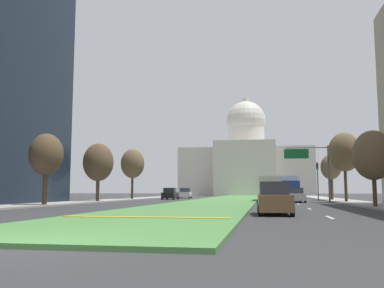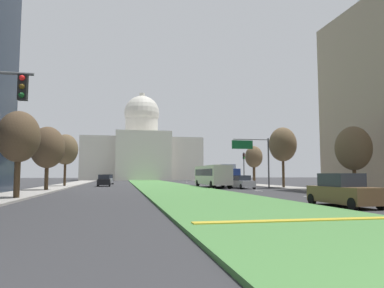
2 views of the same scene
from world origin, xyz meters
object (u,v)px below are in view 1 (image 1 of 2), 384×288
Objects in this scene: overhead_guide_sign at (312,162)px; street_tree_right_far at (344,152)px; sedan_lead_stopped at (274,199)px; sedan_far_horizon at (185,193)px; street_tree_left_distant at (133,164)px; capitol_building at (246,164)px; sedan_midblock at (295,196)px; box_truck_delivery at (289,188)px; street_tree_left_mid at (46,155)px; city_bus at (270,187)px; street_tree_right_mid at (373,155)px; street_tree_right_distant at (331,167)px; traffic_light_far_right at (318,176)px; street_tree_left_far at (98,162)px; sedan_distant at (170,194)px.

street_tree_right_far reaches higher than overhead_guide_sign.
sedan_far_horizon is (-14.53, 48.89, -0.03)m from sedan_lead_stopped.
capitol_building is at bearing 76.92° from street_tree_left_distant.
capitol_building is at bearing 93.45° from sedan_lead_stopped.
sedan_midblock is (22.87, -10.87, -4.56)m from street_tree_left_distant.
street_tree_left_mid is at bearing -135.21° from box_truck_delivery.
street_tree_right_far is at bearing 71.39° from sedan_lead_stopped.
street_tree_left_mid is (-24.23, -16.09, -0.17)m from overhead_guide_sign.
capitol_building reaches higher than overhead_guide_sign.
sedan_lead_stopped is 1.08× the size of sedan_midblock.
box_truck_delivery is 3.14m from city_bus.
sedan_midblock is at bearing 83.53° from sedan_lead_stopped.
street_tree_right_mid is 15.09m from street_tree_right_far.
sedan_far_horizon is 0.39× the size of city_bus.
street_tree_left_mid is 1.02× the size of street_tree_right_distant.
street_tree_right_distant is at bearing 61.47° from sedan_midblock.
street_tree_left_mid is at bearing -135.91° from traffic_light_far_right.
street_tree_left_far is 30.22m from sedan_lead_stopped.
street_tree_left_distant reaches higher than sedan_distant.
capitol_building reaches higher than street_tree_right_far.
street_tree_right_distant is at bearing 24.00° from street_tree_left_far.
traffic_light_far_right is 0.66× the size of street_tree_right_far.
sedan_distant is at bearing 148.45° from overhead_guide_sign.
street_tree_left_mid reaches higher than city_bus.
city_bus is (-8.31, 4.42, -3.86)m from street_tree_right_far.
street_tree_left_distant is 25.73m from sedan_midblock.
traffic_light_far_right is at bearing 40.02° from box_truck_delivery.
street_tree_left_mid is 0.58× the size of city_bus.
street_tree_right_far is 1.70× the size of sedan_lead_stopped.
street_tree_left_distant is 23.27m from box_truck_delivery.
capitol_building is 7.89× the size of sedan_lead_stopped.
sedan_far_horizon is at bearing 133.61° from box_truck_delivery.
box_truck_delivery is at bearing -82.82° from capitol_building.
sedan_midblock is at bearing -35.81° from sedan_distant.
sedan_lead_stopped reaches higher than sedan_distant.
street_tree_left_far is at bearing -155.48° from traffic_light_far_right.
city_bus is (-2.45, -1.96, 0.09)m from box_truck_delivery.
traffic_light_far_right is 29.05m from street_tree_left_far.
overhead_guide_sign is 0.59× the size of city_bus.
street_tree_left_far is 16.43m from sedan_distant.
street_tree_left_far is at bearing -172.89° from overhead_guide_sign.
street_tree_left_mid is at bearing -179.38° from street_tree_right_mid.
traffic_light_far_right is 5.50m from box_truck_delivery.
overhead_guide_sign is at bearing 33.59° from street_tree_left_mid.
street_tree_right_far is at bearing 4.64° from street_tree_left_far.
sedan_distant is (-22.98, 2.50, -3.65)m from street_tree_right_distant.
street_tree_right_distant is at bearing 76.63° from sedan_lead_stopped.
street_tree_right_far reaches higher than box_truck_delivery.
sedan_far_horizon reaches higher than sedan_distant.
street_tree_left_distant is at bearing 157.64° from overhead_guide_sign.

